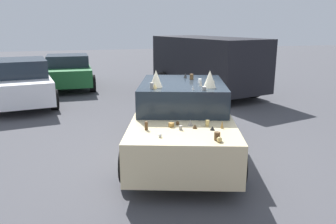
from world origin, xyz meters
name	(u,v)px	position (x,y,z in m)	size (l,w,h in m)	color
ground_plane	(182,153)	(0.00, 0.00, 0.00)	(60.00, 60.00, 0.00)	#47474C
art_car_decorated	(182,118)	(0.03, -0.01, 0.74)	(4.68, 3.07, 1.78)	beige
parked_van_far_left	(207,62)	(5.68, -2.89, 1.19)	(5.27, 3.12, 2.12)	black
parked_sedan_far_right	(68,71)	(8.39, 2.17, 0.70)	(3.93, 2.02, 1.39)	#1E602D
parked_sedan_behind_left	(21,82)	(5.78, 3.71, 0.74)	(4.68, 2.45, 1.51)	white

